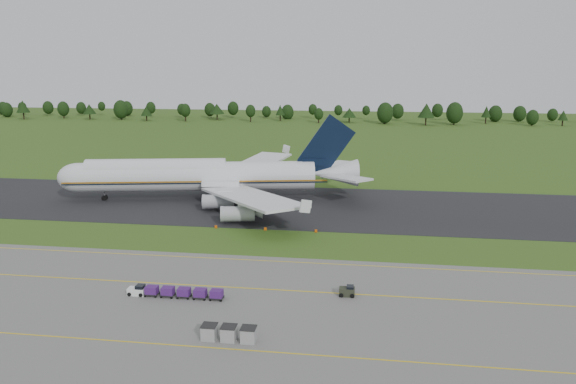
# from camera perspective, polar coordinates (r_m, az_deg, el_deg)

# --- Properties ---
(ground) EXTENTS (600.00, 600.00, 0.00)m
(ground) POSITION_cam_1_polar(r_m,az_deg,el_deg) (104.66, -2.95, -5.09)
(ground) COLOR #325218
(ground) RESTS_ON ground
(apron) EXTENTS (300.00, 52.00, 0.06)m
(apron) POSITION_cam_1_polar(r_m,az_deg,el_deg) (73.93, -8.09, -13.11)
(apron) COLOR #62625E
(apron) RESTS_ON ground
(taxiway) EXTENTS (300.00, 40.00, 0.08)m
(taxiway) POSITION_cam_1_polar(r_m,az_deg,el_deg) (131.17, -0.62, -1.34)
(taxiway) COLOR black
(taxiway) RESTS_ON ground
(apron_markings) EXTENTS (300.00, 30.20, 0.01)m
(apron_markings) POSITION_cam_1_polar(r_m,az_deg,el_deg) (80.04, -6.68, -10.93)
(apron_markings) COLOR yellow
(apron_markings) RESTS_ON apron
(tree_line) EXTENTS (529.56, 23.62, 11.79)m
(tree_line) POSITION_cam_1_polar(r_m,az_deg,el_deg) (318.90, 2.30, 8.19)
(tree_line) COLOR black
(tree_line) RESTS_ON ground
(aircraft) EXTENTS (73.57, 70.15, 20.59)m
(aircraft) POSITION_cam_1_polar(r_m,az_deg,el_deg) (137.47, -8.64, 1.67)
(aircraft) COLOR silver
(aircraft) RESTS_ON ground
(baggage_train) EXTENTS (13.94, 1.48, 1.42)m
(baggage_train) POSITION_cam_1_polar(r_m,az_deg,el_deg) (82.08, -11.51, -9.92)
(baggage_train) COLOR white
(baggage_train) RESTS_ON apron
(utility_cart) EXTENTS (2.21, 1.54, 1.21)m
(utility_cart) POSITION_cam_1_polar(r_m,az_deg,el_deg) (81.36, 6.01, -10.06)
(utility_cart) COLOR #272C1E
(utility_cart) RESTS_ON apron
(uld_row) EXTENTS (6.63, 1.83, 1.80)m
(uld_row) POSITION_cam_1_polar(r_m,az_deg,el_deg) (69.25, -6.03, -14.07)
(uld_row) COLOR gray
(uld_row) RESTS_ON apron
(edge_markers) EXTENTS (20.70, 0.30, 0.60)m
(edge_markers) POSITION_cam_1_polar(r_m,az_deg,el_deg) (111.65, -2.32, -3.78)
(edge_markers) COLOR #DF5307
(edge_markers) RESTS_ON ground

